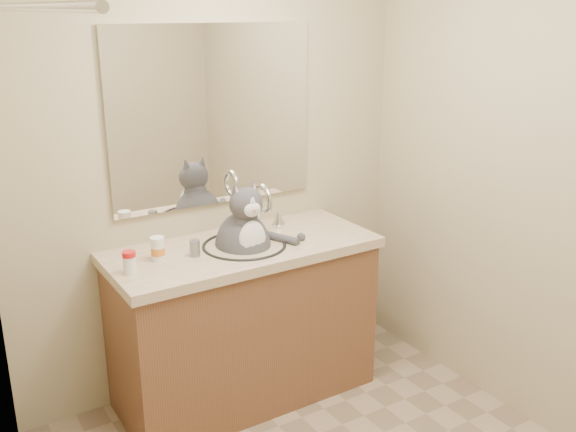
% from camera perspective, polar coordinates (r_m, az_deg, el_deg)
% --- Properties ---
extents(room, '(2.22, 2.52, 2.42)m').
position_cam_1_polar(room, '(2.31, 7.11, -1.56)').
color(room, gray).
rests_on(room, ground).
extents(vanity, '(1.34, 0.59, 1.12)m').
position_cam_1_polar(vanity, '(3.35, -3.92, -9.08)').
color(vanity, brown).
rests_on(vanity, ground).
extents(mirror, '(1.10, 0.02, 0.90)m').
position_cam_1_polar(mirror, '(3.27, -6.58, 8.79)').
color(mirror, white).
rests_on(mirror, room).
extents(shower_curtain, '(0.02, 1.30, 1.93)m').
position_cam_1_polar(shower_curtain, '(2.04, -19.16, -10.47)').
color(shower_curtain, '#C4B194').
rests_on(shower_curtain, ground).
extents(cat, '(0.38, 0.31, 0.54)m').
position_cam_1_polar(cat, '(3.17, -3.89, -2.35)').
color(cat, '#414045').
rests_on(cat, vanity).
extents(pill_bottle_redcap, '(0.08, 0.08, 0.10)m').
position_cam_1_polar(pill_bottle_redcap, '(2.91, -13.91, -4.02)').
color(pill_bottle_redcap, white).
rests_on(pill_bottle_redcap, vanity).
extents(pill_bottle_orange, '(0.08, 0.08, 0.11)m').
position_cam_1_polar(pill_bottle_orange, '(3.03, -11.51, -2.91)').
color(pill_bottle_orange, white).
rests_on(pill_bottle_orange, vanity).
extents(grey_canister, '(0.05, 0.05, 0.08)m').
position_cam_1_polar(grey_canister, '(3.06, -8.28, -2.85)').
color(grey_canister, slate).
rests_on(grey_canister, vanity).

